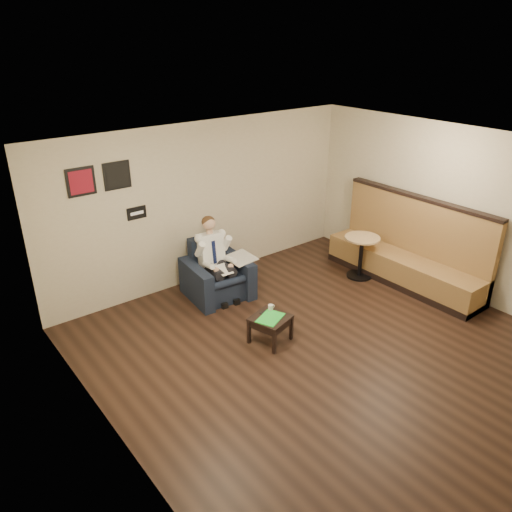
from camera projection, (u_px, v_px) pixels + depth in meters
ground at (325, 349)px, 7.09m from camera, size 6.00×6.00×0.00m
wall_back at (206, 203)px, 8.66m from camera, size 6.00×0.02×2.80m
wall_left at (113, 341)px, 4.83m from camera, size 0.02×6.00×2.80m
wall_right at (459, 212)px, 8.20m from camera, size 0.02×6.00×2.80m
ceiling at (338, 154)px, 5.93m from camera, size 6.00×6.00×0.02m
seating_sign at (137, 213)px, 7.88m from camera, size 0.32×0.02×0.20m
art_print_left at (81, 182)px, 7.16m from camera, size 0.42×0.03×0.42m
art_print_right at (117, 175)px, 7.47m from camera, size 0.42×0.03×0.42m
armchair at (217, 270)px, 8.33m from camera, size 1.07×1.07×0.95m
seated_man at (220, 264)px, 8.16m from camera, size 0.71×0.99×1.30m
lap_papers at (224, 270)px, 8.11m from camera, size 0.23×0.32×0.01m
newspaper at (241, 258)px, 8.37m from camera, size 0.44×0.53×0.01m
side_table at (270, 329)px, 7.20m from camera, size 0.61×0.61×0.41m
green_folder at (270, 318)px, 7.08m from camera, size 0.49×0.43×0.01m
coffee_mug at (271, 307)px, 7.27m from camera, size 0.09×0.09×0.09m
smartphone at (264, 312)px, 7.22m from camera, size 0.13×0.08×0.01m
banquette at (406, 242)px, 8.69m from camera, size 0.71×2.96×1.52m
cafe_table at (361, 257)px, 9.02m from camera, size 0.72×0.72×0.78m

